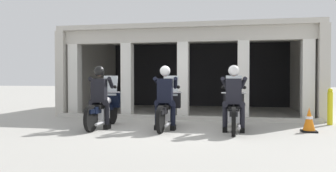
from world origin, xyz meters
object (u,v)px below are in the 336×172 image
object	(u,v)px
police_officer_left	(100,92)
police_officer_right	(234,93)
traffic_cone_flank	(309,120)
police_officer_center	(165,92)
motorcycle_left	(104,108)
bollard_kerbside	(330,107)
motorcycle_right	(234,110)
motorcycle_center	(167,109)

from	to	relation	value
police_officer_left	police_officer_right	size ratio (longest dim) A/B	1.00
police_officer_right	traffic_cone_flank	size ratio (longest dim) A/B	2.69
police_officer_center	motorcycle_left	bearing A→B (deg)	-174.14
bollard_kerbside	motorcycle_right	bearing A→B (deg)	-150.18
motorcycle_left	motorcycle_right	bearing A→B (deg)	2.55
police_officer_left	motorcycle_center	xyz separation A→B (m)	(1.66, 0.43, -0.44)
police_officer_left	motorcycle_left	bearing A→B (deg)	90.45
police_officer_center	motorcycle_right	world-z (taller)	police_officer_center
motorcycle_center	traffic_cone_flank	world-z (taller)	motorcycle_center
motorcycle_left	police_officer_left	bearing A→B (deg)	-89.55
police_officer_center	motorcycle_right	bearing A→B (deg)	18.98
police_officer_center	police_officer_right	distance (m)	1.66
motorcycle_center	motorcycle_right	bearing A→B (deg)	9.24
police_officer_center	motorcycle_right	size ratio (longest dim) A/B	0.78
police_officer_center	police_officer_right	xyz separation A→B (m)	(1.66, -0.04, 0.00)
motorcycle_left	police_officer_right	distance (m)	3.35
motorcycle_center	police_officer_center	distance (m)	0.52
police_officer_left	police_officer_right	world-z (taller)	same
police_officer_left	police_officer_right	bearing A→B (deg)	2.55
police_officer_center	bollard_kerbside	world-z (taller)	police_officer_center
police_officer_center	bollard_kerbside	xyz separation A→B (m)	(4.25, 1.73, -0.44)
motorcycle_center	police_officer_left	bearing A→B (deg)	-154.88
motorcycle_right	police_officer_left	bearing A→B (deg)	-164.38
bollard_kerbside	motorcycle_center	bearing A→B (deg)	-161.22
motorcycle_right	traffic_cone_flank	xyz separation A→B (m)	(1.76, 0.10, -0.21)
police_officer_left	motorcycle_right	world-z (taller)	police_officer_left
police_officer_left	bollard_kerbside	xyz separation A→B (m)	(5.90, 1.87, -0.44)
motorcycle_center	traffic_cone_flank	xyz separation A→B (m)	(3.41, 0.06, -0.21)
motorcycle_right	bollard_kerbside	size ratio (longest dim) A/B	2.03
motorcycle_center	motorcycle_right	distance (m)	1.66
motorcycle_center	police_officer_center	xyz separation A→B (m)	(-0.00, -0.28, 0.44)
bollard_kerbside	police_officer_right	bearing A→B (deg)	-145.69
police_officer_left	police_officer_center	world-z (taller)	same
motorcycle_right	police_officer_right	world-z (taller)	police_officer_right
police_officer_center	traffic_cone_flank	bearing A→B (deg)	16.29
police_officer_left	motorcycle_center	distance (m)	1.77
motorcycle_center	bollard_kerbside	distance (m)	4.48
motorcycle_right	bollard_kerbside	distance (m)	2.98
traffic_cone_flank	bollard_kerbside	size ratio (longest dim) A/B	0.59
police_officer_left	bollard_kerbside	distance (m)	6.21
traffic_cone_flank	police_officer_left	bearing A→B (deg)	-174.54
motorcycle_left	motorcycle_right	distance (m)	3.32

